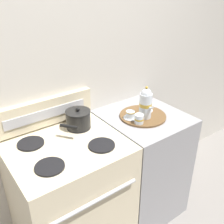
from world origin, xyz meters
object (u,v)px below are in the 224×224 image
(teapot, at_px, (146,103))
(creamer_jug, at_px, (139,119))
(stove, at_px, (71,199))
(serving_tray, at_px, (143,116))
(teacup_left, at_px, (146,107))
(saucepan, at_px, (78,119))
(teacup_right, at_px, (130,115))

(teapot, bearing_deg, creamer_jug, -156.54)
(stove, bearing_deg, serving_tray, -0.48)
(serving_tray, xyz_separation_m, teacup_left, (0.07, 0.04, 0.03))
(serving_tray, height_order, teacup_left, teacup_left)
(teapot, distance_m, creamer_jug, 0.13)
(serving_tray, height_order, creamer_jug, creamer_jug)
(stove, xyz_separation_m, serving_tray, (0.64, -0.01, 0.46))
(teacup_left, bearing_deg, saucepan, 168.78)
(stove, bearing_deg, teapot, -3.55)
(teapot, bearing_deg, teacup_right, 150.80)
(teapot, bearing_deg, stove, 176.45)
(saucepan, relative_size, teapot, 1.02)
(teapot, distance_m, teacup_left, 0.14)
(serving_tray, xyz_separation_m, teacup_right, (-0.11, 0.02, 0.03))
(saucepan, bearing_deg, stove, -140.90)
(saucepan, bearing_deg, teapot, -21.26)
(stove, distance_m, serving_tray, 0.79)
(serving_tray, bearing_deg, saucepan, 162.87)
(saucepan, height_order, serving_tray, saucepan)
(teapot, distance_m, teacup_right, 0.14)
(saucepan, distance_m, serving_tray, 0.49)
(teapot, relative_size, teacup_left, 2.35)
(serving_tray, distance_m, teacup_left, 0.08)
(saucepan, height_order, teapot, teapot)
(teacup_left, bearing_deg, teapot, -137.50)
(creamer_jug, bearing_deg, serving_tray, 35.26)
(saucepan, distance_m, teacup_left, 0.55)
(saucepan, bearing_deg, serving_tray, -17.13)
(serving_tray, relative_size, teapot, 1.43)
(saucepan, bearing_deg, teacup_left, -11.22)
(saucepan, xyz_separation_m, teacup_left, (0.54, -0.11, -0.03))
(stove, distance_m, teacup_right, 0.73)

